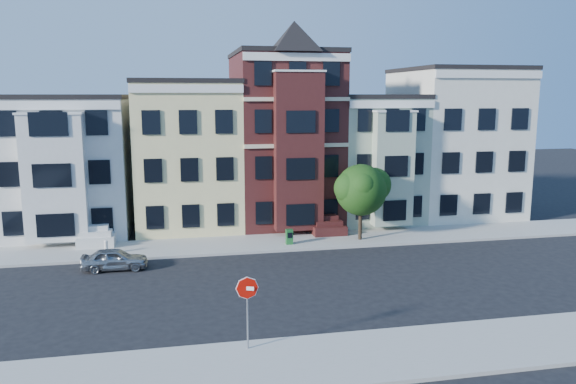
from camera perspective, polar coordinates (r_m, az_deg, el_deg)
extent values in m
plane|color=black|center=(28.53, 5.30, -9.18)|extent=(120.00, 120.00, 0.00)
cube|color=#9E9B93|center=(35.90, 1.61, -5.00)|extent=(60.00, 4.00, 0.15)
cube|color=#9E9B93|center=(21.54, 11.68, -15.70)|extent=(60.00, 4.00, 0.15)
cube|color=silver|center=(41.18, -21.37, 2.52)|extent=(8.00, 9.00, 9.00)
cube|color=beige|center=(40.52, -10.19, 3.64)|extent=(7.00, 9.00, 10.00)
cube|color=#3D1615|center=(41.18, -0.41, 5.30)|extent=(7.00, 9.00, 12.00)
cube|color=#98A78F|center=(43.05, 8.13, 3.39)|extent=(6.00, 9.00, 9.00)
cube|color=silver|center=(45.78, 16.47, 4.73)|extent=(8.00, 9.00, 11.00)
imported|color=#96999E|center=(31.69, -17.21, -6.52)|extent=(3.50, 1.47, 1.18)
cube|color=#1F6229|center=(34.81, 0.13, -4.56)|extent=(0.42, 0.37, 0.93)
cylinder|color=beige|center=(34.37, -17.98, -5.47)|extent=(0.30, 0.30, 0.66)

